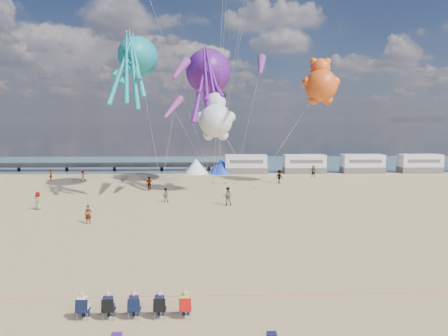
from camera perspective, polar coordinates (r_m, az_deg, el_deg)
ground at (r=25.17m, az=-3.00°, el=-13.06°), size 120.00×120.00×0.00m
water at (r=79.12m, az=-2.13°, el=0.68°), size 120.00×120.00×0.00m
pier at (r=73.83m, az=-24.49°, el=0.38°), size 60.00×3.00×0.50m
motorhome_0 at (r=64.28m, az=3.13°, el=0.56°), size 6.60×2.50×3.00m
motorhome_1 at (r=65.77m, az=11.40°, el=0.58°), size 6.60×2.50×3.00m
motorhome_2 at (r=68.55m, az=19.16°, el=0.58°), size 6.60×2.50×3.00m
motorhome_3 at (r=72.48m, az=26.19°, el=0.58°), size 6.60×2.50×3.00m
tent_white at (r=64.13m, az=-4.02°, el=0.27°), size 4.00×4.00×2.40m
tent_blue at (r=64.10m, az=-0.44°, el=0.28°), size 4.00×4.00×2.40m
spectator_row at (r=18.64m, az=-12.66°, el=-18.48°), size 6.10×0.90×1.30m
cooler_navy at (r=17.08m, az=6.83°, el=-22.76°), size 0.38×0.28×0.30m
rope_line at (r=20.54m, az=-3.32°, el=-17.77°), size 34.00×0.03×0.03m
standing_person at (r=35.12m, az=-18.83°, el=-6.31°), size 0.59×0.39×1.58m
beachgoer_0 at (r=42.36m, az=-25.05°, el=-4.26°), size 0.73×0.74×1.73m
beachgoer_1 at (r=40.31m, az=0.49°, el=-4.04°), size 0.94×0.63×1.88m
beachgoer_2 at (r=54.62m, az=7.94°, el=-1.24°), size 1.12×1.12×1.83m
beachgoer_3 at (r=49.69m, az=-10.62°, el=-2.20°), size 1.20×1.19×1.67m
beachgoer_4 at (r=61.39m, az=12.66°, el=-0.48°), size 1.05×0.47×1.77m
beachgoer_5 at (r=61.74m, az=-23.49°, el=-0.92°), size 0.96×1.55×1.60m
beachgoer_6 at (r=59.39m, az=-19.50°, el=-1.07°), size 0.59×0.66×1.52m
beachgoer_7 at (r=42.17m, az=-8.39°, el=-3.88°), size 0.78×0.54×1.52m
sandbag_a at (r=50.04m, az=-8.89°, el=-2.94°), size 0.50×0.35×0.22m
sandbag_b at (r=53.81m, az=0.10°, el=-2.16°), size 0.50×0.35×0.22m
sandbag_c at (r=50.34m, az=4.43°, el=-2.81°), size 0.50×0.35×0.22m
sandbag_d at (r=53.39m, az=1.57°, el=-2.24°), size 0.50×0.35×0.22m
sandbag_e at (r=53.55m, az=-1.54°, el=-2.21°), size 0.50×0.35×0.22m
kite_octopus_teal at (r=49.13m, az=-12.16°, el=15.29°), size 4.82×9.91×11.01m
kite_octopus_purple at (r=52.95m, az=-2.27°, el=13.58°), size 7.41×11.68×12.37m
kite_panda at (r=45.89m, az=-1.20°, el=6.79°), size 5.52×5.31×6.61m
kite_teddy_orange at (r=53.38m, az=13.69°, el=11.37°), size 5.09×4.80×7.09m
windsock_left at (r=43.53m, az=-6.26°, el=13.83°), size 1.88×7.71×7.64m
windsock_mid at (r=44.60m, az=5.31°, el=14.38°), size 1.82×5.52×5.44m
windsock_right at (r=44.12m, az=-7.34°, el=8.50°), size 2.38×4.55×4.52m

